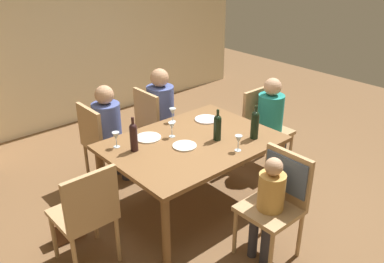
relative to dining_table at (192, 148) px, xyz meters
name	(u,v)px	position (x,y,z in m)	size (l,w,h in m)	color
ground_plane	(192,205)	(0.00, 0.00, -0.65)	(10.00, 10.00, 0.00)	brown
rear_room_partition	(55,30)	(0.00, 2.77, 0.70)	(6.40, 0.12, 2.70)	beige
dining_table	(192,148)	(0.00, 0.00, 0.00)	(1.57, 1.15, 0.72)	brown
chair_right_end	(263,123)	(1.17, 0.09, -0.11)	(0.44, 0.44, 0.92)	tan
chair_far_right	(155,121)	(0.27, 0.95, -0.11)	(0.44, 0.44, 0.92)	tan
chair_far_left	(101,139)	(-0.44, 0.95, -0.11)	(0.44, 0.44, 0.92)	tan
chair_near	(281,190)	(0.12, -0.95, -0.05)	(0.46, 0.44, 0.92)	tan
chair_left_end	(87,211)	(-1.17, -0.09, -0.11)	(0.44, 0.44, 0.92)	tan
person_woman_host	(272,118)	(1.17, -0.03, -0.01)	(0.29, 0.33, 1.09)	#33333D
person_man_bearded	(162,109)	(0.38, 0.95, 0.01)	(0.36, 0.31, 1.15)	#33333D
person_man_guest	(110,127)	(-0.33, 0.95, 0.00)	(0.34, 0.30, 1.11)	#33333D
person_child_small	(269,201)	(-0.02, -0.95, -0.09)	(0.25, 0.22, 0.94)	#33333D
wine_bottle_tall_green	(217,127)	(0.20, -0.13, 0.21)	(0.07, 0.07, 0.31)	black
wine_bottle_dark_red	(255,124)	(0.49, -0.34, 0.22)	(0.08, 0.08, 0.33)	black
wine_bottle_short_olive	(134,136)	(-0.51, 0.20, 0.22)	(0.07, 0.07, 0.32)	black
wine_glass_near_left	(238,140)	(0.19, -0.41, 0.18)	(0.07, 0.07, 0.15)	silver
wine_glass_centre	(173,112)	(0.15, 0.47, 0.18)	(0.07, 0.07, 0.15)	silver
wine_glass_near_right	(116,137)	(-0.60, 0.37, 0.18)	(0.07, 0.07, 0.15)	silver
wine_glass_far	(172,126)	(-0.08, 0.20, 0.18)	(0.07, 0.07, 0.15)	silver
dinner_plate_host	(185,146)	(-0.12, -0.04, 0.08)	(0.22, 0.22, 0.01)	silver
dinner_plate_guest_left	(148,138)	(-0.27, 0.32, 0.08)	(0.24, 0.24, 0.01)	white
dinner_plate_guest_right	(206,119)	(0.44, 0.27, 0.08)	(0.24, 0.24, 0.01)	white
handbag	(68,228)	(-1.17, 0.35, -0.54)	(0.28, 0.12, 0.22)	brown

